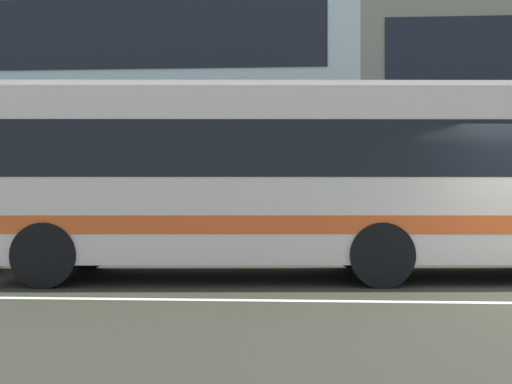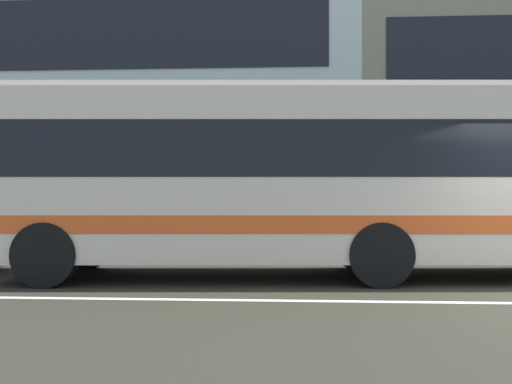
% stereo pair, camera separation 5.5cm
% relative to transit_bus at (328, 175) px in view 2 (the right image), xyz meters
% --- Properties ---
extents(apartment_block_left, '(25.42, 9.89, 11.31)m').
position_rel_transit_bus_xyz_m(apartment_block_left, '(-11.17, 13.04, 3.89)').
color(apartment_block_left, silver).
rests_on(apartment_block_left, ground_plane).
extents(transit_bus, '(11.09, 3.26, 3.21)m').
position_rel_transit_bus_xyz_m(transit_bus, '(0.00, 0.00, 0.00)').
color(transit_bus, beige).
rests_on(transit_bus, ground_plane).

